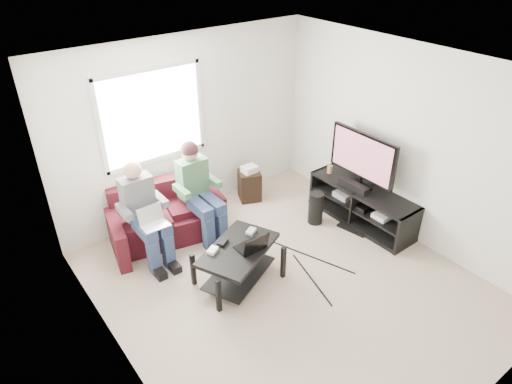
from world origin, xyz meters
The scene contains 26 objects.
floor centered at (0.00, 0.00, 0.00)m, with size 4.50×4.50×0.00m, color tan.
ceiling centered at (0.00, 0.00, 2.60)m, with size 4.50×4.50×0.00m, color white.
wall_back centered at (0.00, 2.25, 1.30)m, with size 4.50×4.50×0.00m, color silver.
wall_front centered at (0.00, -2.25, 1.30)m, with size 4.50×4.50×0.00m, color silver.
wall_left centered at (-2.00, 0.00, 1.30)m, with size 4.50×4.50×0.00m, color silver.
wall_right centered at (2.00, 0.00, 1.30)m, with size 4.50×4.50×0.00m, color silver.
window centered at (-0.50, 2.23, 1.60)m, with size 1.48×0.04×1.28m.
sofa centered at (-0.67, 1.81, 0.29)m, with size 1.76×1.01×0.76m.
person_left centered at (-1.07, 1.56, 0.71)m, with size 0.40×0.71×1.30m.
person_right centered at (-0.27, 1.58, 0.77)m, with size 0.40×0.71×1.35m.
laptop_silver centered at (-1.07, 1.29, 0.67)m, with size 0.32×0.22×0.24m, color silver, non-canonical shape.
coffee_table centered at (-0.42, 0.43, 0.37)m, with size 1.17×0.98×0.50m.
laptop_black centered at (-0.30, 0.35, 0.62)m, with size 0.34×0.24×0.24m, color black, non-canonical shape.
controller_a centered at (-0.70, 0.55, 0.52)m, with size 0.14×0.09×0.04m, color silver.
controller_b centered at (-0.52, 0.61, 0.52)m, with size 0.14×0.09×0.04m, color black.
controller_c centered at (-0.12, 0.58, 0.52)m, with size 0.14×0.09×0.04m, color gray.
tv_stand centered at (1.73, 0.40, 0.25)m, with size 0.52×1.67×0.55m.
tv centered at (1.73, 0.50, 1.01)m, with size 0.12×1.10×0.81m.
soundbar centered at (1.61, 0.50, 0.60)m, with size 0.12×0.50×0.10m, color black.
drink_cup centered at (1.68, 1.03, 0.61)m, with size 0.08×0.08×0.12m, color #9A6C42.
console_white centered at (1.73, 0.00, 0.32)m, with size 0.30×0.22×0.06m, color silver.
console_grey centered at (1.73, 0.70, 0.33)m, with size 0.34×0.26×0.08m, color gray.
console_black centered at (1.73, 0.35, 0.33)m, with size 0.38×0.30×0.07m, color black.
subwoofer centered at (1.19, 0.78, 0.24)m, with size 0.21×0.21×0.48m, color black.
keyboard_floor centered at (1.48, 0.31, 0.01)m, with size 0.15×0.44×0.02m, color black.
end_table centered at (0.82, 1.89, 0.26)m, with size 0.32×0.32×0.58m.
Camera 1 is at (-2.84, -3.09, 3.83)m, focal length 32.00 mm.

